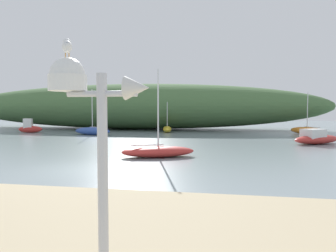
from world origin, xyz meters
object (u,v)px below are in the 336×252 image
sailboat_east_reach (167,129)px  motorboat_far_left (316,138)px  mast_structure (85,107)px  motorboat_centre_water (30,128)px  sailboat_mid_channel (92,131)px  sailboat_inner_mooring (158,151)px  sailboat_off_point (307,131)px  seagull_on_radar (67,46)px

sailboat_east_reach → motorboat_far_left: bearing=-36.3°
mast_structure → motorboat_centre_water: bearing=125.0°
sailboat_mid_channel → motorboat_centre_water: 7.97m
sailboat_east_reach → sailboat_inner_mooring: bearing=-81.3°
sailboat_off_point → sailboat_east_reach: bearing=178.8°
sailboat_mid_channel → motorboat_centre_water: size_ratio=1.75×
motorboat_far_left → sailboat_off_point: 9.20m
motorboat_far_left → mast_structure: bearing=-111.6°
mast_structure → sailboat_inner_mooring: size_ratio=0.64×
sailboat_off_point → sailboat_inner_mooring: 20.80m
seagull_on_radar → sailboat_east_reach: (-4.27, 30.26, -2.94)m
seagull_on_radar → sailboat_off_point: bearing=71.4°
motorboat_far_left → motorboat_centre_water: (-27.24, 6.13, 0.12)m
seagull_on_radar → motorboat_centre_water: bearing=124.8°
sailboat_east_reach → mast_structure: bearing=-81.6°
sailboat_off_point → sailboat_mid_channel: bearing=-168.1°
mast_structure → motorboat_far_left: mast_structure is taller
seagull_on_radar → motorboat_centre_water: size_ratio=0.13×
sailboat_east_reach → sailboat_inner_mooring: (2.67, -17.50, -0.05)m
motorboat_far_left → sailboat_east_reach: size_ratio=1.30×
sailboat_mid_channel → sailboat_inner_mooring: 15.79m
mast_structure → sailboat_off_point: size_ratio=0.70×
seagull_on_radar → sailboat_off_point: size_ratio=0.08×
mast_structure → sailboat_east_reach: 30.69m
seagull_on_radar → sailboat_east_reach: size_ratio=0.10×
motorboat_far_left → sailboat_mid_channel: bearing=166.6°
motorboat_centre_water → seagull_on_radar: bearing=-55.2°
sailboat_mid_channel → sailboat_inner_mooring: bearing=-53.9°
sailboat_mid_channel → motorboat_far_left: bearing=-13.4°
mast_structure → sailboat_inner_mooring: 13.10m
seagull_on_radar → sailboat_inner_mooring: size_ratio=0.07×
sailboat_off_point → seagull_on_radar: bearing=-108.6°
motorboat_far_left → sailboat_east_reach: bearing=143.7°
sailboat_east_reach → sailboat_inner_mooring: 17.70m
sailboat_mid_channel → sailboat_off_point: sailboat_mid_channel is taller
sailboat_mid_channel → motorboat_centre_water: (-7.83, 1.50, 0.15)m
mast_structure → sailboat_off_point: (9.88, 29.96, -2.21)m
mast_structure → sailboat_east_reach: sailboat_east_reach is taller
sailboat_inner_mooring → sailboat_off_point: bearing=55.7°
sailboat_east_reach → sailboat_inner_mooring: size_ratio=0.71×
motorboat_far_left → sailboat_east_reach: sailboat_east_reach is taller
motorboat_far_left → motorboat_centre_water: bearing=167.3°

